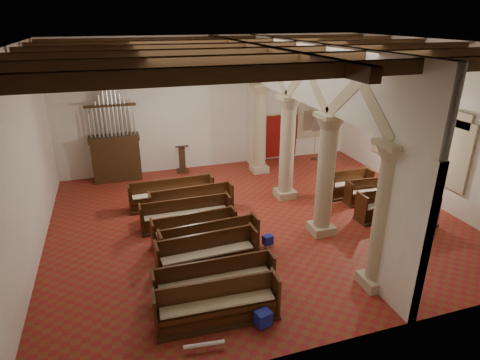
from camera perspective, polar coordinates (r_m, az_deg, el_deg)
The scene contains 32 objects.
floor at distance 14.40m, azimuth 2.21°, elevation -5.70°, with size 14.00×14.00×0.00m, color maroon.
ceiling at distance 12.73m, azimuth 2.62°, elevation 18.86°, with size 14.00×14.00×0.00m, color #331F11.
wall_back at distance 18.84m, azimuth -3.96°, elevation 10.78°, with size 14.00×0.02×6.00m, color white.
wall_front at distance 8.29m, azimuth 16.79°, elevation -5.80°, with size 14.00×0.02×6.00m, color white.
wall_left at distance 12.77m, azimuth -28.62°, elevation 2.37°, with size 0.02×12.00×6.00m, color white.
wall_right at distance 16.92m, azimuth 25.47°, elevation 7.33°, with size 0.02×12.00×6.00m, color white.
ceiling_beams at distance 12.74m, azimuth 2.61°, elevation 18.06°, with size 13.80×11.80×0.30m, color #392412, non-canonical shape.
arcade at distance 13.82m, azimuth 9.55°, elevation 8.63°, with size 0.90×11.90×6.00m.
window_right_a at distance 16.09m, azimuth 28.45°, elevation 3.10°, with size 0.03×1.00×2.20m, color #367B5F.
window_right_b at distance 18.93m, azimuth 20.03°, elevation 7.05°, with size 0.03×1.00×2.20m, color #367B5F.
window_back at distance 20.73m, azimuth 9.82°, elevation 9.32°, with size 1.00×0.03×2.20m, color #367B5F.
pipe_organ at distance 18.24m, azimuth -17.30°, elevation 4.12°, with size 2.10×0.85×4.40m.
lectern at distance 18.69m, azimuth -8.20°, elevation 2.78°, with size 0.56×0.57×1.39m.
dossal_curtain at distance 20.30m, azimuth 5.91°, elevation 6.24°, with size 1.80×0.07×2.17m.
processional_banner at distance 20.49m, azimuth 10.62°, elevation 5.12°, with size 0.55×0.70×2.59m.
hymnal_box_a at distance 9.84m, azimuth 3.34°, elevation -19.01°, with size 0.35×0.29×0.35m, color navy.
hymnal_box_b at distance 12.75m, azimuth 3.95°, elevation -8.48°, with size 0.30×0.24×0.30m, color navy.
hymnal_box_c at distance 13.57m, azimuth -2.28°, elevation -6.44°, with size 0.28×0.23×0.28m, color navy.
tube_heater_a at distance 9.44m, azimuth -5.13°, elevation -22.27°, with size 0.09×0.09×0.91m, color silver.
tube_heater_b at distance 10.93m, azimuth -3.86°, elevation -14.96°, with size 0.11×0.11×1.07m, color silver.
nave_pew_0 at distance 9.94m, azimuth -3.21°, elevation -17.94°, with size 2.97×0.84×1.07m.
nave_pew_1 at distance 10.70m, azimuth -3.58°, elevation -14.71°, with size 3.15×0.72×1.01m.
nave_pew_2 at distance 11.62m, azimuth -4.63°, elevation -11.16°, with size 2.89×0.88×1.13m.
nave_pew_3 at distance 12.31m, azimuth -4.26°, elevation -9.20°, with size 3.06×0.87×1.04m.
nave_pew_4 at distance 13.00m, azimuth -6.42°, elevation -7.55°, with size 2.74×0.79×0.98m.
nave_pew_5 at distance 13.95m, azimuth -7.64°, elevation -5.37°, with size 3.09×0.67×0.99m.
nave_pew_6 at distance 14.77m, azimuth -6.82°, elevation -3.63°, with size 3.07×0.80×1.02m.
nave_pew_7 at distance 15.49m, azimuth -9.61°, elevation -2.46°, with size 3.21×0.77×1.06m.
aisle_pew_0 at distance 14.86m, azimuth 22.76°, elevation -5.08°, with size 2.18×0.84×1.08m.
aisle_pew_1 at distance 15.26m, azimuth 19.74°, elevation -3.88°, with size 2.08×0.83×1.08m.
aisle_pew_2 at distance 16.35m, azimuth 17.81°, elevation -2.02°, with size 1.86×0.73×0.95m.
aisle_pew_3 at distance 16.70m, azimuth 15.22°, elevation -1.06°, with size 1.85×0.74×1.05m.
Camera 1 is at (-4.40, -11.92, 6.79)m, focal length 30.00 mm.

